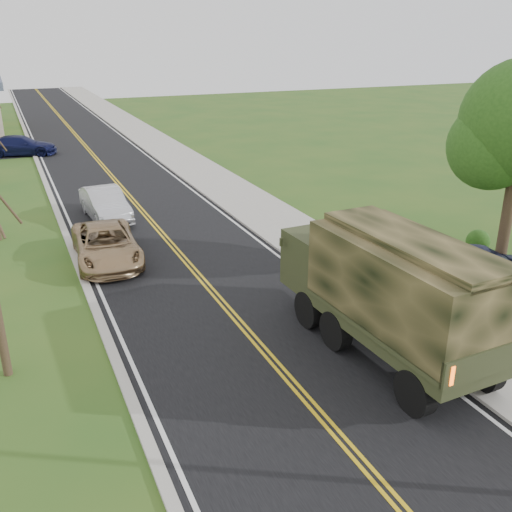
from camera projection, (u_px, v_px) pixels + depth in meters
road at (93, 155)px, 43.96m from camera, size 8.00×120.00×0.01m
curb_right at (146, 150)px, 45.50m from camera, size 0.30×120.00×0.12m
sidewalk_right at (167, 148)px, 46.16m from camera, size 3.20×120.00×0.10m
curb_left at (36, 159)px, 42.38m from camera, size 0.30×120.00×0.10m
military_truck at (390, 285)px, 16.04m from camera, size 3.01×7.83×3.85m
suv_champagne at (106, 245)px, 23.28m from camera, size 2.76×5.49×1.49m
sedan_silver at (105, 204)px, 28.60m from camera, size 1.98×4.86×1.57m
pickup_navy at (481, 265)px, 21.43m from camera, size 5.05×3.66×1.36m
lot_car_navy at (21, 146)px, 43.51m from camera, size 5.53×3.39×1.50m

